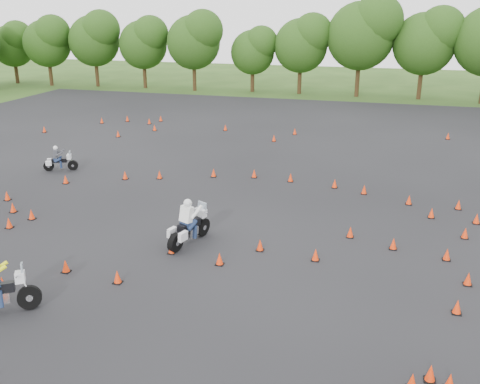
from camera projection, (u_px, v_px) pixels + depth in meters
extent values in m
plane|color=#2D5119|center=(212.00, 254.00, 20.68)|extent=(140.00, 140.00, 0.00)
plane|color=black|center=(251.00, 202.00, 26.14)|extent=(62.00, 62.00, 0.00)
cone|color=#FF370A|center=(66.00, 266.00, 19.19)|extent=(0.26, 0.26, 0.45)
cone|color=#FF370A|center=(457.00, 307.00, 16.59)|extent=(0.26, 0.26, 0.45)
cone|color=#FF370A|center=(477.00, 219.00, 23.49)|extent=(0.26, 0.26, 0.45)
cone|color=#FF370A|center=(412.00, 382.00, 13.28)|extent=(0.26, 0.26, 0.45)
cone|color=#FF370A|center=(447.00, 255.00, 20.10)|extent=(0.26, 0.26, 0.45)
cone|color=#FF370A|center=(274.00, 138.00, 37.85)|extent=(0.26, 0.26, 0.45)
cone|color=#FF370A|center=(295.00, 132.00, 39.88)|extent=(0.26, 0.26, 0.45)
cone|color=#FF370A|center=(172.00, 248.00, 20.66)|extent=(0.26, 0.26, 0.45)
cone|color=#FF370A|center=(465.00, 233.00, 22.00)|extent=(0.26, 0.26, 0.45)
cone|color=#FF370A|center=(448.00, 136.00, 38.45)|extent=(0.26, 0.26, 0.45)
cone|color=#FF370A|center=(9.00, 223.00, 23.03)|extent=(0.26, 0.26, 0.45)
cone|color=#FF370A|center=(432.00, 213.00, 24.14)|extent=(0.26, 0.26, 0.45)
cone|color=#FF370A|center=(450.00, 382.00, 13.28)|extent=(0.26, 0.26, 0.45)
cone|color=#FF370A|center=(118.00, 134.00, 39.14)|extent=(0.26, 0.26, 0.45)
cone|color=#FF370A|center=(125.00, 175.00, 29.54)|extent=(0.26, 0.26, 0.45)
cone|color=#FF370A|center=(225.00, 128.00, 41.16)|extent=(0.26, 0.26, 0.45)
cone|color=#FF370A|center=(409.00, 200.00, 25.77)|extent=(0.26, 0.26, 0.45)
cone|color=#FF370A|center=(159.00, 175.00, 29.64)|extent=(0.26, 0.26, 0.45)
cone|color=#FF370A|center=(102.00, 121.00, 43.73)|extent=(0.26, 0.26, 0.45)
cone|color=#FF370A|center=(260.00, 245.00, 20.89)|extent=(0.26, 0.26, 0.45)
cone|color=#FF370A|center=(149.00, 121.00, 43.44)|extent=(0.26, 0.26, 0.45)
cone|color=#FF370A|center=(335.00, 184.00, 28.14)|extent=(0.26, 0.26, 0.45)
cone|color=#FF370A|center=(7.00, 196.00, 26.33)|extent=(0.26, 0.26, 0.45)
cone|color=#FF370A|center=(161.00, 119.00, 44.51)|extent=(0.26, 0.26, 0.45)
cone|color=#FF370A|center=(220.00, 259.00, 19.74)|extent=(0.26, 0.26, 0.45)
cone|color=#FF370A|center=(117.00, 277.00, 18.44)|extent=(0.26, 0.26, 0.45)
cone|color=#FF370A|center=(459.00, 205.00, 25.16)|extent=(0.26, 0.26, 0.45)
cone|color=#FF370A|center=(31.00, 215.00, 23.97)|extent=(0.26, 0.26, 0.45)
cone|color=#FF370A|center=(350.00, 232.00, 22.10)|extent=(0.26, 0.26, 0.45)
cone|color=#FF370A|center=(214.00, 173.00, 29.96)|extent=(0.26, 0.26, 0.45)
cone|color=#FF370A|center=(364.00, 190.00, 27.22)|extent=(0.26, 0.26, 0.45)
cone|color=#FF370A|center=(65.00, 179.00, 28.83)|extent=(0.26, 0.26, 0.45)
cone|color=#FF370A|center=(155.00, 128.00, 41.10)|extent=(0.26, 0.26, 0.45)
cone|color=#FF370A|center=(44.00, 129.00, 40.57)|extent=(0.26, 0.26, 0.45)
cone|color=#FF370A|center=(2.00, 283.00, 18.01)|extent=(0.26, 0.26, 0.45)
cone|color=#FF370A|center=(254.00, 174.00, 29.82)|extent=(0.26, 0.26, 0.45)
cone|color=#FF370A|center=(393.00, 244.00, 21.01)|extent=(0.26, 0.26, 0.45)
cone|color=#FF370A|center=(468.00, 279.00, 18.30)|extent=(0.26, 0.26, 0.45)
cone|color=#FF370A|center=(430.00, 373.00, 13.60)|extent=(0.26, 0.26, 0.45)
cone|color=#FF370A|center=(13.00, 208.00, 24.79)|extent=(0.26, 0.26, 0.45)
cone|color=#FF370A|center=(127.00, 119.00, 44.44)|extent=(0.26, 0.26, 0.45)
cone|color=#FF370A|center=(316.00, 255.00, 20.07)|extent=(0.26, 0.26, 0.45)
cone|color=#FF370A|center=(290.00, 178.00, 29.14)|extent=(0.26, 0.26, 0.45)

